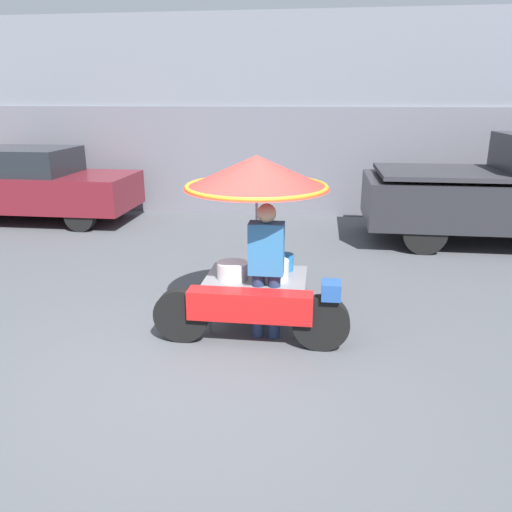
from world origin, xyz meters
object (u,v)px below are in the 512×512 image
object	(u,v)px
vendor_motorcycle_cart	(256,204)
parked_car	(35,184)
vendor_person	(266,265)
pickup_truck	(509,193)

from	to	relation	value
vendor_motorcycle_cart	parked_car	world-z (taller)	vendor_motorcycle_cart
vendor_motorcycle_cart	vendor_person	bearing A→B (deg)	-60.17
vendor_motorcycle_cart	parked_car	bearing A→B (deg)	139.38
pickup_truck	parked_car	bearing A→B (deg)	176.52
vendor_motorcycle_cart	parked_car	xyz separation A→B (m)	(-5.43, 4.66, -0.67)
vendor_motorcycle_cart	pickup_truck	size ratio (longest dim) A/B	0.44
vendor_person	parked_car	size ratio (longest dim) A/B	0.37
vendor_motorcycle_cart	pickup_truck	world-z (taller)	vendor_motorcycle_cart
parked_car	pickup_truck	xyz separation A→B (m)	(9.52, -0.58, 0.15)
vendor_motorcycle_cart	vendor_person	size ratio (longest dim) A/B	1.39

